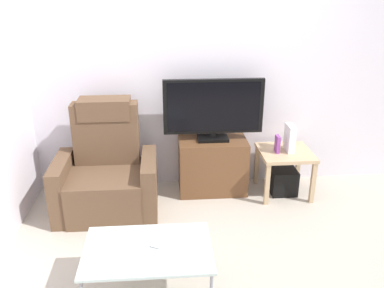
# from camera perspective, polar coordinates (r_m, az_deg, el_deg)

# --- Properties ---
(ground_plane) EXTENTS (6.40, 6.40, 0.00)m
(ground_plane) POSITION_cam_1_polar(r_m,az_deg,el_deg) (3.80, 3.89, -12.61)
(ground_plane) COLOR #B2A899
(wall_back) EXTENTS (6.40, 0.06, 2.60)m
(wall_back) POSITION_cam_1_polar(r_m,az_deg,el_deg) (4.33, 2.21, 10.61)
(wall_back) COLOR silver
(wall_back) RESTS_ON ground
(tv_stand) EXTENTS (0.72, 0.41, 0.59)m
(tv_stand) POSITION_cam_1_polar(r_m,az_deg,el_deg) (4.40, 2.88, -3.03)
(tv_stand) COLOR brown
(tv_stand) RESTS_ON ground
(television) EXTENTS (1.03, 0.20, 0.65)m
(television) POSITION_cam_1_polar(r_m,az_deg,el_deg) (4.19, 3.01, 4.98)
(television) COLOR black
(television) RESTS_ON tv_stand
(recliner_armchair) EXTENTS (0.98, 0.78, 1.08)m
(recliner_armchair) POSITION_cam_1_polar(r_m,az_deg,el_deg) (4.12, -11.82, -4.12)
(recliner_armchair) COLOR brown
(recliner_armchair) RESTS_ON ground
(side_table) EXTENTS (0.54, 0.54, 0.48)m
(side_table) POSITION_cam_1_polar(r_m,az_deg,el_deg) (4.42, 12.85, -1.90)
(side_table) COLOR tan
(side_table) RESTS_ON ground
(subwoofer_box) EXTENTS (0.27, 0.27, 0.27)m
(subwoofer_box) POSITION_cam_1_polar(r_m,az_deg,el_deg) (4.53, 12.56, -5.03)
(subwoofer_box) COLOR black
(subwoofer_box) RESTS_ON ground
(book_upright) EXTENTS (0.04, 0.10, 0.18)m
(book_upright) POSITION_cam_1_polar(r_m,az_deg,el_deg) (4.31, 11.84, -0.01)
(book_upright) COLOR purple
(book_upright) RESTS_ON side_table
(game_console) EXTENTS (0.07, 0.20, 0.28)m
(game_console) POSITION_cam_1_polar(r_m,az_deg,el_deg) (4.35, 13.49, 0.81)
(game_console) COLOR white
(game_console) RESTS_ON side_table
(coffee_table) EXTENTS (0.90, 0.60, 0.40)m
(coffee_table) POSITION_cam_1_polar(r_m,az_deg,el_deg) (2.98, -6.19, -14.68)
(coffee_table) COLOR #B2C6C1
(coffee_table) RESTS_ON ground
(cell_phone) EXTENTS (0.13, 0.17, 0.01)m
(cell_phone) POSITION_cam_1_polar(r_m,az_deg,el_deg) (3.01, -4.63, -13.47)
(cell_phone) COLOR #B7B7BC
(cell_phone) RESTS_ON coffee_table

